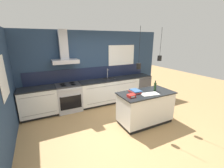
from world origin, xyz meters
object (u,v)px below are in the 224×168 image
book_stack (135,91)px  red_supply_box (131,96)px  bottle_on_island (155,87)px  oven_range (69,97)px  dishwasher (140,86)px

book_stack → red_supply_box: 0.36m
bottle_on_island → oven_range: bearing=139.7°
dishwasher → red_supply_box: (-1.72, -1.87, 0.49)m
oven_range → bottle_on_island: size_ratio=3.05×
red_supply_box → book_stack: bearing=40.2°
red_supply_box → bottle_on_island: bearing=7.1°
dishwasher → book_stack: bearing=-131.4°
oven_range → dishwasher: bearing=0.1°
dishwasher → red_supply_box: size_ratio=4.90×
oven_range → dishwasher: 2.92m
bottle_on_island → book_stack: (-0.59, 0.13, -0.09)m
oven_range → book_stack: bearing=-47.7°
bottle_on_island → book_stack: 0.61m
bottle_on_island → dishwasher: bearing=64.2°
bottle_on_island → red_supply_box: size_ratio=1.60×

